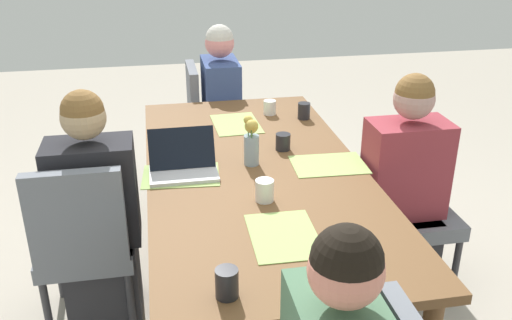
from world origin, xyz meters
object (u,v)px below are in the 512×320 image
chair_near_left_mid (406,196)px  person_head_right_left_far (221,119)px  coffee_mug_centre_right (283,142)px  coffee_mug_far_left (270,107)px  coffee_mug_centre_left (227,283)px  person_near_left_mid (402,199)px  chair_head_right_left_far (210,120)px  flower_vase (251,140)px  phone_black (324,288)px  person_far_right_near (98,225)px  coffee_mug_near_left (265,190)px  coffee_mug_near_right (304,111)px  chair_far_right_near (84,239)px  dining_table (256,182)px  laptop_far_right_near (183,166)px

chair_near_left_mid → person_head_right_left_far: person_head_right_left_far is taller
coffee_mug_centre_right → coffee_mug_far_left: size_ratio=1.00×
person_head_right_left_far → coffee_mug_centre_left: size_ratio=11.65×
person_near_left_mid → chair_head_right_left_far: 1.67m
coffee_mug_far_left → person_near_left_mid: bearing=-146.4°
flower_vase → coffee_mug_centre_left: size_ratio=2.48×
phone_black → person_far_right_near: bearing=-39.1°
coffee_mug_near_left → person_near_left_mid: bearing=-70.3°
coffee_mug_centre_left → coffee_mug_near_right: bearing=-23.3°
chair_head_right_left_far → person_far_right_near: (-1.42, 0.69, 0.03)m
coffee_mug_near_right → chair_far_right_near: bearing=120.8°
chair_head_right_left_far → coffee_mug_centre_right: 1.25m
coffee_mug_far_left → phone_black: size_ratio=0.58×
coffee_mug_near_right → coffee_mug_centre_right: coffee_mug_near_right is taller
chair_near_left_mid → coffee_mug_centre_left: size_ratio=8.78×
person_far_right_near → flower_vase: bearing=-84.2°
person_near_left_mid → person_head_right_left_far: (1.38, 0.77, 0.00)m
coffee_mug_centre_right → dining_table: bearing=139.6°
coffee_mug_near_right → coffee_mug_centre_left: (-1.59, 0.69, 0.00)m
person_near_left_mid → chair_near_left_mid: bearing=-38.8°
coffee_mug_centre_right → coffee_mug_far_left: 0.56m
chair_head_right_left_far → phone_black: (-2.37, -0.13, 0.25)m
person_far_right_near → chair_near_left_mid: bearing=-88.1°
chair_near_left_mid → chair_far_right_near: (-0.13, 1.66, 0.00)m
person_far_right_near → coffee_mug_centre_right: bearing=-76.5°
person_near_left_mid → person_far_right_near: same height
flower_vase → phone_black: flower_vase is taller
coffee_mug_centre_left → coffee_mug_centre_right: (1.16, -0.46, -0.01)m
chair_near_left_mid → chair_far_right_near: size_ratio=1.00×
person_near_left_mid → flower_vase: size_ratio=4.69×
chair_near_left_mid → phone_black: chair_near_left_mid is taller
dining_table → chair_head_right_left_far: bearing=3.2°
chair_head_right_left_far → coffee_mug_centre_left: (-2.35, 0.19, 0.30)m
chair_head_right_left_far → person_head_right_left_far: bearing=-128.8°
coffee_mug_near_right → coffee_mug_far_left: size_ratio=1.12×
chair_far_right_near → flower_vase: flower_vase is taller
coffee_mug_near_left → phone_black: 0.65m
chair_near_left_mid → coffee_mug_centre_left: bearing=131.8°
chair_near_left_mid → chair_head_right_left_far: same height
dining_table → coffee_mug_near_right: size_ratio=22.24×
laptop_far_right_near → phone_black: (-0.98, -0.40, -0.04)m
person_near_left_mid → person_head_right_left_far: bearing=29.1°
chair_far_right_near → coffee_mug_centre_left: size_ratio=8.78×
dining_table → coffee_mug_far_left: 0.81m
chair_far_right_near → phone_black: bearing=-134.7°
chair_near_left_mid → person_near_left_mid: size_ratio=0.75×
dining_table → coffee_mug_near_left: (-0.32, 0.02, 0.12)m
coffee_mug_near_left → coffee_mug_centre_right: 0.57m
coffee_mug_centre_left → phone_black: bearing=-94.0°
dining_table → coffee_mug_centre_right: (0.22, -0.18, 0.11)m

